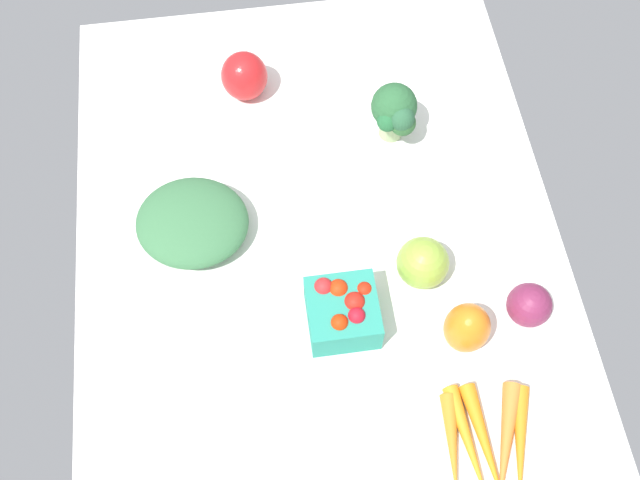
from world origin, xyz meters
The scene contains 9 objects.
tablecloth centered at (0.00, 0.00, 1.00)cm, with size 104.00×76.00×2.00cm, color white.
broccoli_head centered at (19.06, -14.96, 8.85)cm, with size 8.79×7.55×11.24cm.
bell_pepper_red centered at (32.06, 8.67, 6.35)cm, with size 7.98×7.98×8.69cm, color red.
berry_basket centered at (-12.87, -1.60, 5.65)cm, with size 10.17×10.17×7.44cm.
bell_pepper_orange centered at (-18.23, -18.54, 6.68)cm, with size 6.58×6.58×9.36cm, color orange.
carrot_bunch centered at (-34.27, -18.59, 3.26)cm, with size 17.89×14.62×2.80cm.
leafy_greens_clump centered at (5.29, 19.31, 4.95)cm, with size 16.12×17.63×5.91cm, color #3C7548.
heirloom_tomato_green centered at (-6.97, -14.54, 5.97)cm, with size 7.93×7.93×7.93cm, color #91B63E.
red_onion_near_basket centered at (-15.53, -28.73, 5.31)cm, with size 6.62×6.62×6.62cm, color #7C274C.
Camera 1 is at (-53.19, 7.35, 105.66)cm, focal length 41.72 mm.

